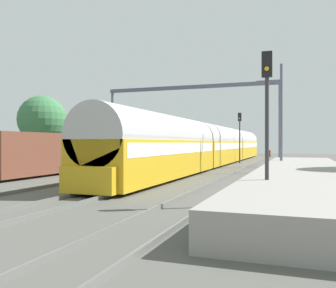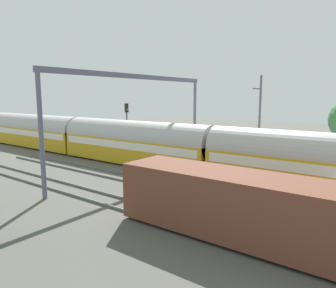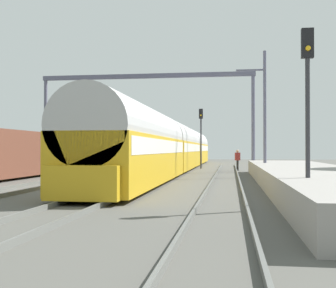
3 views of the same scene
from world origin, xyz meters
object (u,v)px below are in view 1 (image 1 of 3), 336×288
object	(u,v)px
catenary_gantry	(190,105)
railway_signal_far	(240,131)
passenger_train	(217,145)
freight_car	(54,153)
person_crossing	(268,155)
railway_signal_near	(267,108)

from	to	relation	value
catenary_gantry	railway_signal_far	bearing A→B (deg)	52.13
railway_signal_far	catenary_gantry	size ratio (longest dim) A/B	0.31
passenger_train	catenary_gantry	distance (m)	5.20
freight_car	person_crossing	bearing A→B (deg)	46.11
person_crossing	railway_signal_far	size ratio (longest dim) A/B	0.32
freight_car	catenary_gantry	world-z (taller)	catenary_gantry
freight_car	railway_signal_near	size ratio (longest dim) A/B	2.40
railway_signal_near	catenary_gantry	size ratio (longest dim) A/B	0.31
railway_signal_near	catenary_gantry	xyz separation A→B (m)	(-9.08, 21.44, 2.51)
freight_car	railway_signal_near	bearing A→B (deg)	-29.73
passenger_train	freight_car	xyz separation A→B (m)	(-8.68, -15.08, -0.50)
freight_car	person_crossing	world-z (taller)	freight_car
catenary_gantry	person_crossing	bearing A→B (deg)	14.15
passenger_train	person_crossing	distance (m)	5.29
passenger_train	freight_car	bearing A→B (deg)	-119.93
passenger_train	catenary_gantry	xyz separation A→B (m)	(-2.17, -2.54, 3.98)
railway_signal_near	freight_car	bearing A→B (deg)	150.27
passenger_train	catenary_gantry	bearing A→B (deg)	-130.50
passenger_train	person_crossing	bearing A→B (deg)	-7.65
railway_signal_far	person_crossing	bearing A→B (deg)	-46.45
freight_car	catenary_gantry	bearing A→B (deg)	62.56
freight_car	person_crossing	xyz separation A→B (m)	(13.84, 14.39, -0.44)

